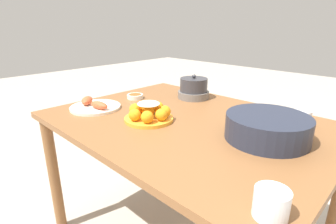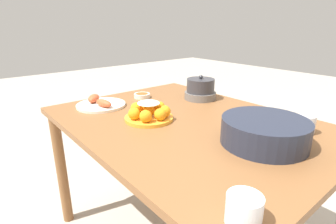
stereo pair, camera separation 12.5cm
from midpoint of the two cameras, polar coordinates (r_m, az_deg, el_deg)
name	(u,v)px [view 2 (the right image)]	position (r m, az deg, el deg)	size (l,w,h in m)	color
dining_table	(187,138)	(1.30, 6.83, -5.70)	(1.32, 0.98, 0.75)	brown
cake_plate	(149,113)	(1.25, -1.30, -0.19)	(0.23, 0.23, 0.09)	gold
serving_bowl	(264,131)	(1.09, 23.41, -3.83)	(0.33, 0.33, 0.10)	#232838
sauce_bowl	(142,95)	(1.64, -3.52, 3.60)	(0.10, 0.10, 0.03)	silver
seafood_platter	(100,104)	(1.49, -12.25, 1.77)	(0.27, 0.27, 0.06)	silver
cup_near	(244,210)	(0.68, 21.61, -19.34)	(0.09, 0.09, 0.07)	white
cup_far	(307,124)	(1.27, 30.49, -2.40)	(0.07, 0.07, 0.08)	white
warming_pot	(200,90)	(1.62, 9.28, 4.82)	(0.19, 0.19, 0.15)	#66605B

